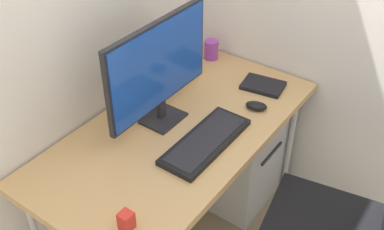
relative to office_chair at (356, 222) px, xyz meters
name	(u,v)px	position (x,y,z in m)	size (l,w,h in m)	color
desk	(179,134)	(-0.06, 0.82, 0.10)	(1.40, 0.72, 0.73)	tan
office_chair	(356,222)	(0.00, 0.00, 0.00)	(0.65, 0.64, 1.16)	black
filing_cabinet	(229,151)	(0.37, 0.80, -0.31)	(0.43, 0.51, 0.58)	#B2B5BA
monitor	(159,67)	(-0.05, 0.92, 0.41)	(0.62, 0.15, 0.48)	black
keyboard	(206,141)	(-0.08, 0.66, 0.15)	(0.46, 0.18, 0.03)	black
mouse	(256,106)	(0.26, 0.61, 0.15)	(0.06, 0.10, 0.04)	black
pen_holder	(191,65)	(0.34, 1.04, 0.19)	(0.09, 0.09, 0.18)	silver
notebook	(263,85)	(0.45, 0.67, 0.14)	(0.15, 0.20, 0.02)	black
coffee_mug	(211,49)	(0.54, 1.05, 0.19)	(0.11, 0.08, 0.11)	purple
desk_clamp_accessory	(126,221)	(-0.62, 0.63, 0.17)	(0.05, 0.05, 0.07)	red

